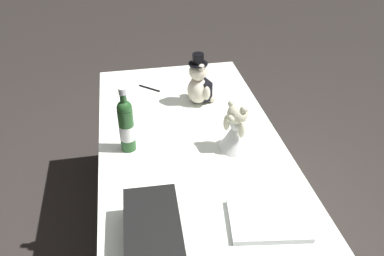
{
  "coord_description": "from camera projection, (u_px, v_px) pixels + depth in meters",
  "views": [
    {
      "loc": [
        -1.4,
        0.26,
        1.83
      ],
      "look_at": [
        0.0,
        0.0,
        0.83
      ],
      "focal_mm": 36.13,
      "sensor_mm": 36.0,
      "label": 1
    }
  ],
  "objects": [
    {
      "name": "champagne_bottle",
      "position": [
        126.0,
        125.0,
        1.71
      ],
      "size": [
        0.07,
        0.07,
        0.32
      ],
      "color": "#234E23",
      "rests_on": "reception_table"
    },
    {
      "name": "reception_table",
      "position": [
        192.0,
        201.0,
        2.01
      ],
      "size": [
        1.68,
        0.86,
        0.73
      ],
      "primitive_type": "cube",
      "color": "white",
      "rests_on": "ground_plane"
    },
    {
      "name": "teddy_bear_groom",
      "position": [
        200.0,
        84.0,
        2.07
      ],
      "size": [
        0.16,
        0.16,
        0.29
      ],
      "color": "beige",
      "rests_on": "reception_table"
    },
    {
      "name": "guestbook",
      "position": [
        268.0,
        220.0,
        1.42
      ],
      "size": [
        0.25,
        0.31,
        0.02
      ],
      "primitive_type": "cube",
      "rotation": [
        0.0,
        0.0,
        -0.14
      ],
      "color": "white",
      "rests_on": "reception_table"
    },
    {
      "name": "signing_pen",
      "position": [
        149.0,
        88.0,
        2.24
      ],
      "size": [
        0.1,
        0.12,
        0.01
      ],
      "color": "black",
      "rests_on": "reception_table"
    },
    {
      "name": "teddy_bear_bride",
      "position": [
        238.0,
        128.0,
        1.74
      ],
      "size": [
        0.19,
        0.2,
        0.24
      ],
      "color": "white",
      "rests_on": "reception_table"
    },
    {
      "name": "ground_plane",
      "position": [
        192.0,
        246.0,
        2.22
      ],
      "size": [
        12.0,
        12.0,
        0.0
      ],
      "primitive_type": "plane",
      "color": "#2D2826"
    },
    {
      "name": "gift_case_black",
      "position": [
        153.0,
        234.0,
        1.3
      ],
      "size": [
        0.35,
        0.2,
        0.12
      ],
      "color": "black",
      "rests_on": "reception_table"
    }
  ]
}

